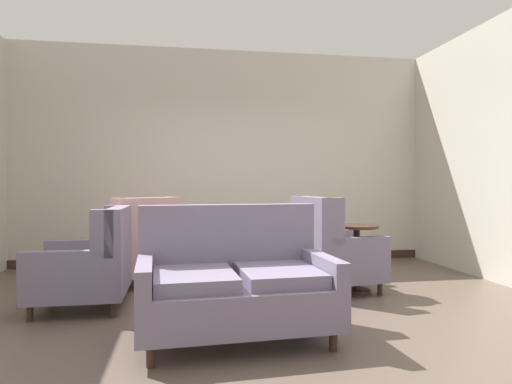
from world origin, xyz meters
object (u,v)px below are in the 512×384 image
(porcelain_vase, at_px, (224,237))
(armchair_near_window, at_px, (139,247))
(settee, at_px, (235,284))
(armchair_beside_settee, at_px, (331,251))
(armchair_back_corner, at_px, (90,265))
(side_table, at_px, (357,252))
(coffee_table, at_px, (225,263))

(porcelain_vase, relative_size, armchair_near_window, 0.31)
(porcelain_vase, xyz_separation_m, armchair_near_window, (-0.92, 0.99, -0.22))
(settee, distance_m, armchair_beside_settee, 1.78)
(armchair_back_corner, xyz_separation_m, side_table, (2.74, 0.14, 0.03))
(settee, xyz_separation_m, side_table, (1.47, 1.18, 0.03))
(coffee_table, distance_m, porcelain_vase, 0.25)
(coffee_table, relative_size, settee, 0.52)
(settee, distance_m, side_table, 1.88)
(armchair_near_window, bearing_deg, settee, 84.47)
(coffee_table, bearing_deg, side_table, 7.87)
(coffee_table, xyz_separation_m, armchair_beside_settee, (1.20, 0.32, 0.04))
(armchair_back_corner, bearing_deg, armchair_beside_settee, 95.77)
(armchair_beside_settee, distance_m, armchair_back_corner, 2.50)
(armchair_beside_settee, xyz_separation_m, armchair_near_window, (-2.12, 0.69, -0.01))
(coffee_table, distance_m, side_table, 1.47)
(armchair_beside_settee, bearing_deg, settee, 129.00)
(coffee_table, relative_size, armchair_back_corner, 0.82)
(armchair_back_corner, relative_size, side_table, 1.31)
(armchair_back_corner, height_order, side_table, armchair_back_corner)
(settee, xyz_separation_m, armchair_near_window, (-0.91, 1.99, 0.02))
(porcelain_vase, distance_m, side_table, 1.48)
(side_table, bearing_deg, armchair_back_corner, -177.07)
(settee, distance_m, armchair_back_corner, 1.64)
(armchair_beside_settee, relative_size, armchair_back_corner, 1.09)
(armchair_beside_settee, relative_size, armchair_near_window, 0.91)
(porcelain_vase, bearing_deg, armchair_beside_settee, 13.86)
(coffee_table, height_order, settee, settee)
(coffee_table, distance_m, settee, 0.98)
(armchair_near_window, relative_size, armchair_back_corner, 1.20)
(armchair_beside_settee, distance_m, side_table, 0.28)
(porcelain_vase, distance_m, armchair_back_corner, 1.30)
(settee, xyz_separation_m, armchair_back_corner, (-1.27, 1.04, -0.00))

